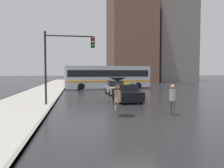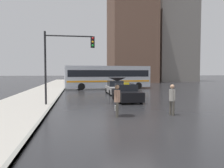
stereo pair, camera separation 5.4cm
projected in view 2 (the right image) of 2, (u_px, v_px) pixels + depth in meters
name	position (u px, v px, depth m)	size (l,w,h in m)	color
ground_plane	(132.00, 122.00, 10.57)	(300.00, 300.00, 0.00)	#262628
taxi	(126.00, 93.00, 18.46)	(1.91, 4.52, 1.58)	black
sedan_red	(116.00, 88.00, 24.44)	(1.91, 4.41, 1.47)	#B7B2AD
city_bus	(108.00, 76.00, 31.91)	(12.56, 3.71, 3.34)	#B2B7C1
pedestrian_with_umbrella	(117.00, 87.00, 11.78)	(0.95, 0.95, 2.15)	#4C473D
pedestrian_man	(172.00, 97.00, 12.28)	(0.41, 0.47, 1.75)	#4C473D
traffic_light	(66.00, 54.00, 15.56)	(3.55, 0.38, 5.32)	black
building_tower_near	(131.00, 35.00, 54.66)	(10.49, 12.50, 23.64)	brown
building_tower_far	(170.00, 31.00, 59.96)	(10.08, 13.78, 27.38)	gray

